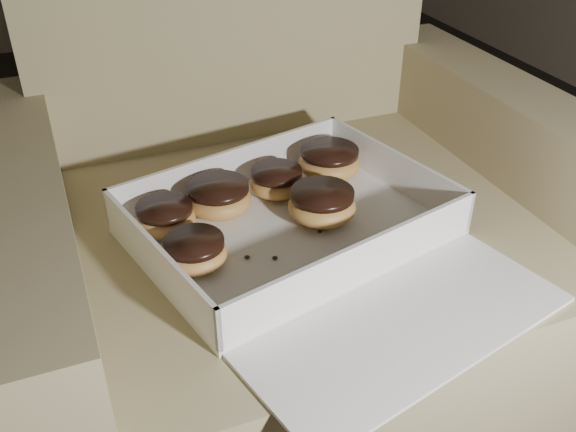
# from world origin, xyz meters

# --- Properties ---
(armchair) EXTENTS (0.84, 0.71, 0.88)m
(armchair) POSITION_xyz_m (0.49, 0.15, 0.28)
(armchair) COLOR #8E815A
(armchair) RESTS_ON floor
(bakery_box) EXTENTS (0.49, 0.54, 0.07)m
(bakery_box) POSITION_xyz_m (0.47, 0.02, 0.40)
(bakery_box) COLOR white
(bakery_box) RESTS_ON armchair
(donut_a) EXTENTS (0.09, 0.09, 0.05)m
(donut_a) POSITION_xyz_m (0.56, 0.17, 0.42)
(donut_a) COLOR #CE8B48
(donut_a) RESTS_ON bakery_box
(donut_b) EXTENTS (0.09, 0.09, 0.05)m
(donut_b) POSITION_xyz_m (0.50, 0.06, 0.42)
(donut_b) COLOR #CE8B48
(donut_b) RESTS_ON bakery_box
(donut_c) EXTENTS (0.08, 0.08, 0.04)m
(donut_c) POSITION_xyz_m (0.47, 0.15, 0.42)
(donut_c) COLOR #CE8B48
(donut_c) RESTS_ON bakery_box
(donut_d) EXTENTS (0.08, 0.08, 0.04)m
(donut_d) POSITION_xyz_m (0.31, 0.02, 0.42)
(donut_d) COLOR #CE8B48
(donut_d) RESTS_ON bakery_box
(donut_e) EXTENTS (0.08, 0.08, 0.04)m
(donut_e) POSITION_xyz_m (0.30, 0.11, 0.42)
(donut_e) COLOR #CE8B48
(donut_e) RESTS_ON bakery_box
(donut_f) EXTENTS (0.09, 0.09, 0.05)m
(donut_f) POSITION_xyz_m (0.38, 0.13, 0.42)
(donut_f) COLOR #CE8B48
(donut_f) RESTS_ON bakery_box
(crumb_a) EXTENTS (0.01, 0.01, 0.00)m
(crumb_a) POSITION_xyz_m (0.48, -0.07, 0.40)
(crumb_a) COLOR black
(crumb_a) RESTS_ON bakery_box
(crumb_b) EXTENTS (0.01, 0.01, 0.00)m
(crumb_b) POSITION_xyz_m (0.41, -0.00, 0.40)
(crumb_b) COLOR black
(crumb_b) RESTS_ON bakery_box
(crumb_c) EXTENTS (0.01, 0.01, 0.00)m
(crumb_c) POSITION_xyz_m (0.50, 0.03, 0.40)
(crumb_c) COLOR black
(crumb_c) RESTS_ON bakery_box
(crumb_d) EXTENTS (0.01, 0.01, 0.00)m
(crumb_d) POSITION_xyz_m (0.49, 0.03, 0.40)
(crumb_d) COLOR black
(crumb_d) RESTS_ON bakery_box
(crumb_e) EXTENTS (0.01, 0.01, 0.00)m
(crumb_e) POSITION_xyz_m (0.38, 0.01, 0.40)
(crumb_e) COLOR black
(crumb_e) RESTS_ON bakery_box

